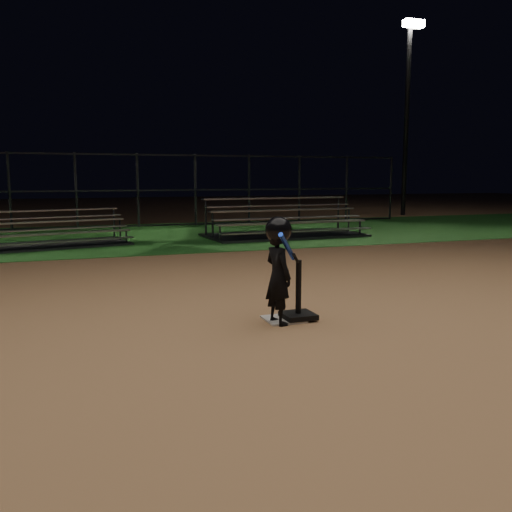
{
  "coord_description": "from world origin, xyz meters",
  "views": [
    {
      "loc": [
        -2.48,
        -5.97,
        1.73
      ],
      "look_at": [
        0.0,
        1.0,
        0.65
      ],
      "focal_mm": 38.37,
      "sensor_mm": 36.0,
      "label": 1
    }
  ],
  "objects_px": {
    "bleacher_left": "(52,239)",
    "light_pole_right": "(408,102)",
    "home_plate": "(284,319)",
    "bleacher_right": "(285,229)",
    "child_batter": "(278,268)",
    "batting_tee": "(298,308)"
  },
  "relations": [
    {
      "from": "bleacher_left",
      "to": "child_batter",
      "type": "bearing_deg",
      "value": -85.36
    },
    {
      "from": "child_batter",
      "to": "bleacher_right",
      "type": "distance_m",
      "value": 9.47
    },
    {
      "from": "home_plate",
      "to": "batting_tee",
      "type": "xyz_separation_m",
      "value": [
        0.18,
        -0.04,
        0.14
      ]
    },
    {
      "from": "batting_tee",
      "to": "bleacher_left",
      "type": "bearing_deg",
      "value": 108.94
    },
    {
      "from": "home_plate",
      "to": "child_batter",
      "type": "height_order",
      "value": "child_batter"
    },
    {
      "from": "bleacher_right",
      "to": "light_pole_right",
      "type": "bearing_deg",
      "value": 34.37
    },
    {
      "from": "batting_tee",
      "to": "bleacher_right",
      "type": "height_order",
      "value": "bleacher_right"
    },
    {
      "from": "batting_tee",
      "to": "home_plate",
      "type": "bearing_deg",
      "value": 166.96
    },
    {
      "from": "home_plate",
      "to": "bleacher_right",
      "type": "height_order",
      "value": "bleacher_right"
    },
    {
      "from": "child_batter",
      "to": "light_pole_right",
      "type": "height_order",
      "value": "light_pole_right"
    },
    {
      "from": "bleacher_right",
      "to": "light_pole_right",
      "type": "distance_m",
      "value": 11.57
    },
    {
      "from": "home_plate",
      "to": "bleacher_left",
      "type": "height_order",
      "value": "bleacher_left"
    },
    {
      "from": "home_plate",
      "to": "bleacher_right",
      "type": "bearing_deg",
      "value": 67.38
    },
    {
      "from": "bleacher_left",
      "to": "light_pole_right",
      "type": "bearing_deg",
      "value": 11.53
    },
    {
      "from": "home_plate",
      "to": "light_pole_right",
      "type": "height_order",
      "value": "light_pole_right"
    },
    {
      "from": "home_plate",
      "to": "bleacher_left",
      "type": "bearing_deg",
      "value": 107.96
    },
    {
      "from": "child_batter",
      "to": "bleacher_left",
      "type": "distance_m",
      "value": 8.96
    },
    {
      "from": "home_plate",
      "to": "bleacher_left",
      "type": "relative_size",
      "value": 0.11
    },
    {
      "from": "home_plate",
      "to": "child_batter",
      "type": "xyz_separation_m",
      "value": [
        -0.12,
        -0.13,
        0.66
      ]
    },
    {
      "from": "bleacher_right",
      "to": "home_plate",
      "type": "bearing_deg",
      "value": -115.33
    },
    {
      "from": "bleacher_right",
      "to": "batting_tee",
      "type": "bearing_deg",
      "value": -114.23
    },
    {
      "from": "home_plate",
      "to": "light_pole_right",
      "type": "bearing_deg",
      "value": 51.23
    }
  ]
}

